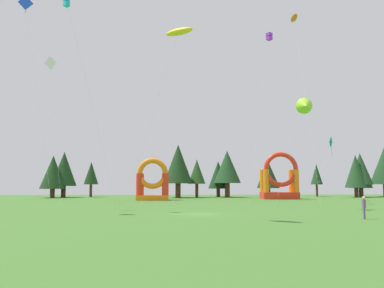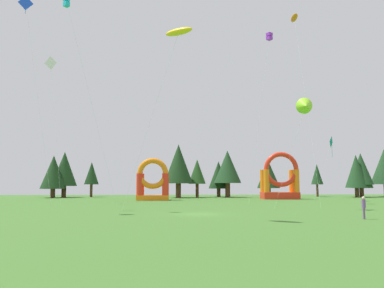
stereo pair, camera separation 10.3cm
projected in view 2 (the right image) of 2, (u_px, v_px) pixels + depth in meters
ground_plane at (199, 214)px, 37.15m from camera, size 120.00×120.00×0.00m
kite_yellow_parafoil at (179, 32)px, 32.86m from camera, size 6.27×5.54×15.40m
kite_blue_diamond at (26, 6)px, 46.05m from camera, size 4.97×2.77×23.57m
kite_lime_delta at (305, 106)px, 44.68m from camera, size 4.56×2.24×12.31m
kite_teal_diamond at (332, 143)px, 64.33m from camera, size 3.99×1.25×9.83m
kite_orange_parafoil at (294, 18)px, 57.97m from camera, size 0.96×10.02×26.78m
kite_cyan_box at (67, 3)px, 43.39m from camera, size 5.41×6.00×22.67m
kite_white_diamond at (51, 64)px, 58.35m from camera, size 4.41×7.16×20.54m
kite_purple_box at (269, 37)px, 59.25m from camera, size 4.32×2.93×24.59m
person_left_edge at (364, 206)px, 32.27m from camera, size 0.43×0.43×1.80m
inflatable_yellow_castle at (153, 184)px, 66.66m from camera, size 5.23×3.88×6.86m
inflatable_orange_dome at (280, 182)px, 71.32m from camera, size 6.28×3.59×8.20m
tree_row_0 at (53, 172)px, 77.78m from camera, size 4.85×4.85×8.05m
tree_row_1 at (64, 169)px, 79.70m from camera, size 4.90×4.90×8.89m
tree_row_2 at (92, 173)px, 81.83m from camera, size 2.88×2.88×7.03m
tree_row_3 at (178, 164)px, 78.11m from camera, size 5.50×5.50×10.19m
tree_row_4 at (197, 172)px, 79.54m from camera, size 3.35×3.35×7.40m
tree_row_5 at (219, 175)px, 82.53m from camera, size 4.10×4.10×7.19m
tree_row_6 at (227, 167)px, 80.24m from camera, size 5.34×5.34×9.18m
tree_row_7 at (268, 174)px, 80.26m from camera, size 4.52×4.52×7.23m
tree_row_8 at (317, 175)px, 84.45m from camera, size 2.45×2.45×6.70m
tree_row_9 at (356, 171)px, 80.10m from camera, size 4.30×4.30×8.34m
tree_row_10 at (361, 169)px, 80.79m from camera, size 4.62×4.62×8.72m
tree_row_11 at (361, 173)px, 81.14m from camera, size 4.37×4.37×7.79m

